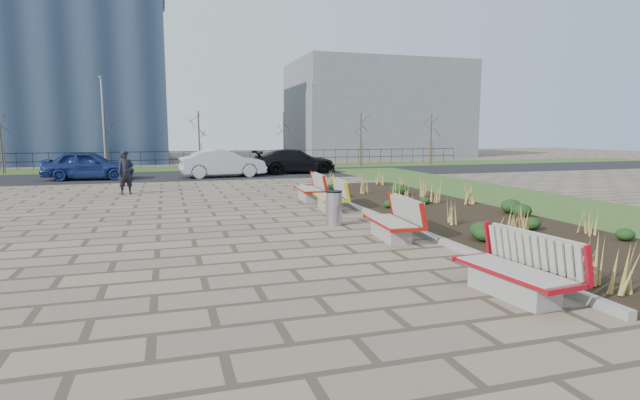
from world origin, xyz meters
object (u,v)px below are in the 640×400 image
object	(u,v)px
bench_c	(329,195)
car_black	(295,161)
litter_bin	(334,209)
bench_d	(308,187)
bench_a	(513,267)
bench_b	(391,219)
car_silver	(223,163)
lamp_west	(104,125)
lamp_east	(312,126)
car_blue	(89,165)
pedestrian	(126,173)

from	to	relation	value
bench_c	car_black	xyz separation A→B (m)	(2.59, 14.84, 0.28)
litter_bin	bench_d	bearing A→B (deg)	81.88
bench_a	litter_bin	distance (m)	6.73
bench_b	car_silver	world-z (taller)	car_silver
lamp_west	bench_c	bearing A→B (deg)	-64.83
litter_bin	car_silver	world-z (taller)	car_silver
litter_bin	car_silver	xyz separation A→B (m)	(-1.33, 16.22, 0.34)
car_silver	lamp_west	size ratio (longest dim) A/B	0.81
bench_b	lamp_east	size ratio (longest dim) A/B	0.35
bench_d	bench_a	bearing A→B (deg)	-86.44
bench_a	bench_c	distance (m)	9.46
bench_d	lamp_west	size ratio (longest dim) A/B	0.35
bench_c	bench_b	bearing A→B (deg)	-82.45
car_blue	car_black	distance (m)	11.93
bench_c	car_silver	world-z (taller)	car_silver
bench_a	car_silver	bearing A→B (deg)	89.10
bench_b	car_silver	distance (m)	18.47
car_blue	bench_c	bearing A→B (deg)	-139.88
bench_d	pedestrian	distance (m)	7.98
bench_b	pedestrian	world-z (taller)	pedestrian
bench_a	bench_b	world-z (taller)	same
pedestrian	car_blue	xyz separation A→B (m)	(-2.42, 7.41, -0.11)
bench_d	bench_c	bearing A→B (deg)	-86.44
bench_d	litter_bin	size ratio (longest dim) A/B	2.17
bench_a	lamp_east	bearing A→B (deg)	73.98
bench_d	litter_bin	xyz separation A→B (m)	(-0.76, -5.29, -0.02)
bench_c	pedestrian	distance (m)	9.50
pedestrian	car_blue	size ratio (longest dim) A/B	0.40
litter_bin	pedestrian	distance (m)	11.15
bench_c	lamp_west	distance (m)	21.31
lamp_west	litter_bin	bearing A→B (deg)	-69.39
bench_a	lamp_west	xyz separation A→B (m)	(-9.00, 28.61, 2.54)
pedestrian	lamp_east	size ratio (longest dim) A/B	0.31
bench_a	lamp_east	xyz separation A→B (m)	(5.00, 28.61, 2.54)
bench_a	bench_b	xyz separation A→B (m)	(0.00, 4.56, 0.00)
bench_a	bench_b	bearing A→B (deg)	83.90
car_silver	lamp_east	xyz separation A→B (m)	(7.09, 5.70, 2.22)
bench_d	lamp_east	world-z (taller)	lamp_east
bench_a	pedestrian	bearing A→B (deg)	107.19
litter_bin	car_blue	world-z (taller)	car_blue
car_silver	bench_d	bearing A→B (deg)	-173.81
bench_d	litter_bin	world-z (taller)	bench_d
bench_c	lamp_west	bearing A→B (deg)	122.73
bench_a	bench_c	bearing A→B (deg)	83.90
bench_b	car_blue	xyz separation A→B (m)	(-9.31, 18.84, 0.32)
bench_a	car_silver	size ratio (longest dim) A/B	0.43
car_black	lamp_west	xyz separation A→B (m)	(-11.59, 4.31, 2.26)
litter_bin	car_silver	bearing A→B (deg)	94.69
car_black	car_blue	bearing A→B (deg)	93.12
litter_bin	lamp_east	xyz separation A→B (m)	(5.76, 21.92, 2.56)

